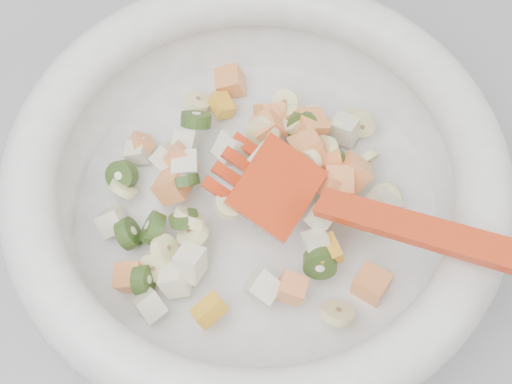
# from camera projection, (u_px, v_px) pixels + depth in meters

# --- Properties ---
(counter) EXTENTS (2.00, 0.60, 0.90)m
(counter) POSITION_uv_depth(u_px,v_px,m) (378.00, 381.00, 0.98)
(counter) COLOR #A2A3A8
(counter) RESTS_ON ground
(mixing_bowl) EXTENTS (0.43, 0.38, 0.15)m
(mixing_bowl) POSITION_uv_depth(u_px,v_px,m) (257.00, 186.00, 0.54)
(mixing_bowl) COLOR white
(mixing_bowl) RESTS_ON counter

